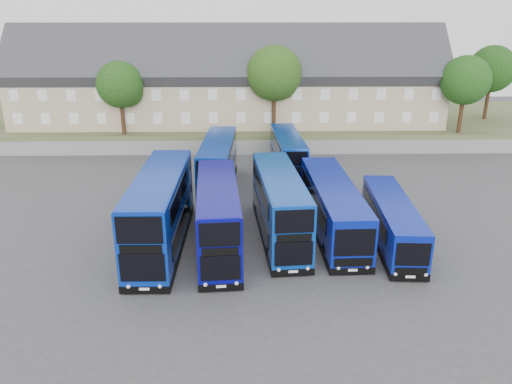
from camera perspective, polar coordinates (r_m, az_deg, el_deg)
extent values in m
plane|color=#404045|center=(31.11, 0.71, -7.90)|extent=(120.00, 120.00, 0.00)
cube|color=slate|center=(53.26, -0.08, 5.13)|extent=(70.00, 0.40, 1.50)
cube|color=#505731|center=(62.91, -0.24, 7.74)|extent=(80.00, 20.00, 2.00)
cube|color=tan|center=(62.62, -23.07, 9.82)|extent=(6.00, 8.00, 6.00)
cube|color=#333337|center=(62.23, -23.46, 12.52)|extent=(6.00, 10.40, 10.40)
cube|color=brown|center=(61.39, -22.63, 16.18)|extent=(0.60, 0.90, 1.40)
cube|color=tan|center=(60.67, -17.73, 10.18)|extent=(6.00, 8.00, 6.00)
cube|color=#333337|center=(60.26, -18.04, 12.98)|extent=(6.00, 10.40, 10.40)
cube|color=brown|center=(59.54, -17.01, 16.73)|extent=(0.60, 0.90, 1.40)
cube|color=tan|center=(59.26, -12.07, 10.46)|extent=(6.00, 8.00, 6.00)
cube|color=#333337|center=(58.84, -12.29, 13.33)|extent=(6.00, 10.40, 10.40)
cube|color=brown|center=(58.26, -11.07, 17.15)|extent=(0.60, 0.90, 1.40)
cube|color=tan|center=(58.43, -6.18, 10.65)|extent=(6.00, 8.00, 6.00)
cube|color=#333337|center=(58.01, -6.30, 13.57)|extent=(6.00, 10.40, 10.40)
cube|color=brown|center=(57.58, -4.89, 17.40)|extent=(0.60, 0.90, 1.40)
cube|color=tan|center=(58.21, -0.19, 10.73)|extent=(6.00, 8.00, 6.00)
cube|color=#333337|center=(57.79, -0.19, 13.66)|extent=(6.00, 10.40, 10.40)
cube|color=brown|center=(57.51, 1.37, 17.46)|extent=(0.60, 0.90, 1.40)
cube|color=tan|center=(58.62, 5.79, 10.69)|extent=(6.00, 8.00, 6.00)
cube|color=#333337|center=(58.19, 5.90, 13.61)|extent=(6.00, 10.40, 10.40)
cube|color=brown|center=(58.07, 7.58, 17.33)|extent=(0.60, 0.90, 1.40)
cube|color=tan|center=(59.62, 11.63, 10.55)|extent=(6.00, 8.00, 6.00)
cube|color=#333337|center=(59.21, 11.83, 13.41)|extent=(6.00, 10.40, 10.40)
cube|color=brown|center=(59.24, 13.59, 17.02)|extent=(0.60, 0.90, 1.40)
cube|color=tan|center=(61.20, 17.21, 10.31)|extent=(6.00, 8.00, 6.00)
cube|color=#333337|center=(60.80, 17.50, 13.09)|extent=(6.00, 10.40, 10.40)
cube|color=brown|center=(60.98, 19.29, 16.56)|extent=(0.60, 0.90, 1.40)
cube|color=#082A9E|center=(32.52, -10.86, -1.95)|extent=(2.84, 12.08, 4.47)
cube|color=black|center=(33.44, -10.61, -5.58)|extent=(2.88, 12.12, 0.45)
cube|color=black|center=(27.53, -12.86, -8.45)|extent=(2.44, 0.08, 1.64)
cube|color=black|center=(26.57, -13.23, -4.29)|extent=(2.44, 0.08, 1.53)
cylinder|color=black|center=(30.27, -14.12, -8.35)|extent=(0.31, 1.00, 1.00)
cube|color=#06077A|center=(31.81, -4.35, -2.60)|extent=(3.26, 11.04, 4.01)
cube|color=black|center=(32.66, -4.26, -5.92)|extent=(3.30, 11.09, 0.45)
cube|color=black|center=(27.23, -4.07, -8.67)|extent=(2.17, 0.22, 1.49)
cube|color=black|center=(26.33, -4.18, -4.90)|extent=(2.17, 0.22, 1.39)
cylinder|color=black|center=(29.70, -6.25, -8.40)|extent=(0.37, 1.02, 1.00)
cube|color=#08379E|center=(33.31, 2.73, -1.43)|extent=(3.42, 11.20, 4.06)
cube|color=black|center=(34.14, 2.67, -4.67)|extent=(3.46, 11.24, 0.45)
cube|color=black|center=(28.68, 4.33, -7.05)|extent=(2.20, 0.24, 1.50)
cube|color=black|center=(27.82, 4.44, -3.38)|extent=(2.20, 0.24, 1.40)
cylinder|color=black|center=(30.96, 1.54, -7.00)|extent=(0.38, 1.02, 1.00)
cube|color=#083199|center=(42.43, -4.34, 3.28)|extent=(2.91, 10.80, 3.93)
cube|color=black|center=(43.06, -4.27, 0.72)|extent=(2.95, 10.84, 0.45)
cube|color=black|center=(37.63, -5.10, -0.30)|extent=(2.13, 0.16, 1.46)
cube|color=black|center=(36.99, -5.20, 2.52)|extent=(2.13, 0.16, 1.36)
cylinder|color=black|center=(40.18, -6.22, -0.51)|extent=(0.34, 1.01, 1.00)
cube|color=navy|center=(45.78, 3.64, 4.33)|extent=(2.74, 9.87, 3.56)
cube|color=black|center=(46.32, 3.59, 2.16)|extent=(2.79, 9.91, 0.45)
cube|color=black|center=(41.37, 4.52, 1.46)|extent=(1.92, 0.16, 1.33)
cube|color=black|center=(40.83, 4.59, 3.81)|extent=(1.92, 0.16, 1.24)
cylinder|color=black|center=(43.61, 2.81, 1.29)|extent=(0.35, 1.01, 1.00)
cube|color=#081A9D|center=(34.80, 8.77, -1.49)|extent=(3.04, 12.76, 3.14)
cube|color=black|center=(35.43, 8.63, -3.92)|extent=(3.09, 12.80, 0.45)
cube|color=black|center=(29.03, 11.23, -5.70)|extent=(2.34, 0.13, 1.69)
cylinder|color=black|center=(31.46, 7.99, -6.74)|extent=(0.33, 1.01, 1.00)
cube|color=#081B9F|center=(34.04, 15.30, -3.04)|extent=(2.83, 10.71, 2.56)
cube|color=black|center=(34.57, 15.09, -5.06)|extent=(2.87, 10.75, 0.45)
cube|color=black|center=(29.29, 17.52, -6.83)|extent=(1.91, 0.17, 1.41)
cylinder|color=black|center=(31.57, 14.59, -7.14)|extent=(0.36, 1.02, 1.00)
cylinder|color=#382314|center=(55.08, -14.98, 8.30)|extent=(0.44, 0.44, 3.75)
sphere|color=#0F340E|center=(54.52, -15.31, 11.77)|extent=(4.80, 4.80, 4.80)
sphere|color=#0F340E|center=(54.87, -14.52, 11.09)|extent=(3.30, 3.30, 3.30)
cylinder|color=#382314|center=(53.99, 2.04, 9.15)|extent=(0.44, 0.44, 4.50)
sphere|color=#1F3E10|center=(53.36, 2.10, 13.42)|extent=(5.76, 5.76, 5.76)
sphere|color=#1F3E10|center=(53.90, 2.71, 12.51)|extent=(3.96, 3.96, 3.96)
cylinder|color=#382314|center=(58.17, 22.36, 8.21)|extent=(0.44, 0.44, 4.00)
sphere|color=#174011|center=(57.62, 22.84, 11.70)|extent=(5.12, 5.12, 5.12)
sphere|color=#174011|center=(58.33, 23.13, 10.95)|extent=(3.52, 3.52, 3.52)
cylinder|color=#382314|center=(66.89, 24.88, 9.37)|extent=(0.44, 0.44, 4.25)
sphere|color=#0F370F|center=(66.40, 25.38, 12.60)|extent=(5.44, 5.44, 5.44)
sphere|color=#0F370F|center=(67.11, 25.59, 11.89)|extent=(3.74, 3.74, 3.74)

